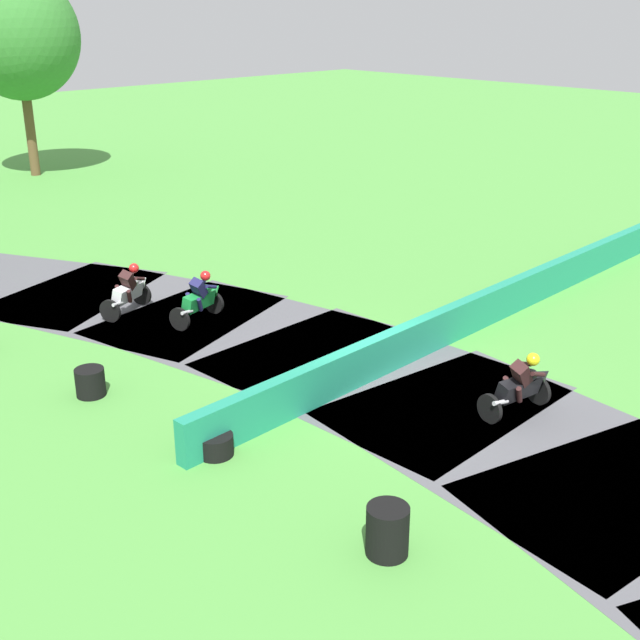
% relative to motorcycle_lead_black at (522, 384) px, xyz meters
% --- Properties ---
extents(ground_plane, '(120.00, 120.00, 0.00)m').
position_rel_motorcycle_lead_black_xyz_m(ground_plane, '(-0.79, 3.20, -0.64)').
color(ground_plane, '#4C933D').
extents(track_asphalt, '(9.60, 31.39, 0.01)m').
position_rel_motorcycle_lead_black_xyz_m(track_asphalt, '(-1.93, 3.16, -0.64)').
color(track_asphalt, '#515156').
rests_on(track_asphalt, ground).
extents(safety_barrier, '(19.99, 1.06, 0.90)m').
position_rel_motorcycle_lead_black_xyz_m(safety_barrier, '(3.90, 3.38, -0.19)').
color(safety_barrier, '#1E8466').
rests_on(safety_barrier, ground).
extents(motorcycle_lead_black, '(1.70, 0.95, 1.43)m').
position_rel_motorcycle_lead_black_xyz_m(motorcycle_lead_black, '(0.00, 0.00, 0.00)').
color(motorcycle_lead_black, black).
rests_on(motorcycle_lead_black, ground).
extents(motorcycle_chase_green, '(1.72, 1.09, 1.43)m').
position_rel_motorcycle_lead_black_xyz_m(motorcycle_chase_green, '(-1.57, 8.55, 0.01)').
color(motorcycle_chase_green, black).
rests_on(motorcycle_chase_green, ground).
extents(motorcycle_trailing_white, '(1.72, 1.27, 1.43)m').
position_rel_motorcycle_lead_black_xyz_m(motorcycle_trailing_white, '(-2.53, 10.37, 0.00)').
color(motorcycle_trailing_white, black).
rests_on(motorcycle_trailing_white, ground).
extents(tire_stack_mid_a, '(0.65, 0.65, 0.80)m').
position_rel_motorcycle_lead_black_xyz_m(tire_stack_mid_a, '(-5.27, -1.15, -0.24)').
color(tire_stack_mid_a, black).
rests_on(tire_stack_mid_a, ground).
extents(tire_stack_mid_b, '(0.67, 0.67, 0.40)m').
position_rel_motorcycle_lead_black_xyz_m(tire_stack_mid_b, '(-5.38, 2.93, -0.44)').
color(tire_stack_mid_b, black).
rests_on(tire_stack_mid_b, ground).
extents(tire_stack_far, '(0.62, 0.62, 0.60)m').
position_rel_motorcycle_lead_black_xyz_m(tire_stack_far, '(-5.79, 6.68, -0.34)').
color(tire_stack_far, black).
rests_on(tire_stack_far, ground).
extents(tree_far_right, '(5.36, 5.36, 9.05)m').
position_rel_motorcycle_lead_black_xyz_m(tree_far_right, '(4.06, 29.37, 5.57)').
color(tree_far_right, brown).
rests_on(tree_far_right, ground).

